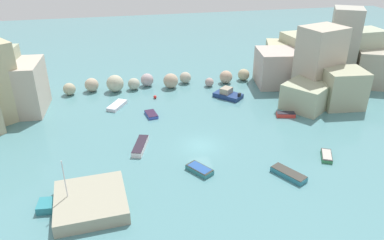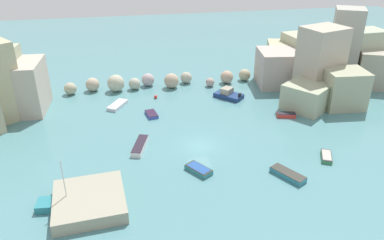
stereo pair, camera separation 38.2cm
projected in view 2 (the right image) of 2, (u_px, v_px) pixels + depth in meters
The scene contains 14 objects.
cove_water at pixel (200, 146), 45.00m from camera, with size 160.00×160.00×0.00m, color teal.
cliff_headland_right at pixel (322, 64), 61.00m from camera, with size 23.55×21.61×12.34m.
rock_breakwater at pixel (188, 78), 62.27m from camera, with size 36.76×4.11×2.76m.
stone_dock at pixel (89, 201), 34.76m from camera, with size 6.42×6.70×1.27m, color #9D9A84.
channel_buoy at pixel (156, 97), 57.63m from camera, with size 0.51×0.51×0.51m, color red.
moored_boat_0 at pixel (68, 203), 34.87m from camera, with size 5.71×2.26×5.11m.
moored_boat_1 at pixel (199, 169), 39.97m from camera, with size 2.79×3.21×0.57m.
moored_boat_2 at pixel (326, 156), 42.39m from camera, with size 2.17×2.90×0.47m.
moored_boat_3 at pixel (118, 105), 54.87m from camera, with size 3.16×3.93×0.50m.
moored_boat_4 at pixel (228, 94), 57.80m from camera, with size 4.59×4.69×1.52m.
moored_boat_5 at pixel (286, 115), 51.85m from camera, with size 2.69×1.63×0.60m.
moored_boat_6 at pixel (140, 146), 44.31m from camera, with size 2.42×4.53×0.68m.
moored_boat_7 at pixel (288, 175), 39.13m from camera, with size 3.03×3.94×0.61m.
moored_boat_8 at pixel (152, 114), 52.20m from camera, with size 1.73×2.70×0.45m.
Camera 2 is at (-8.75, -37.84, 22.96)m, focal length 35.19 mm.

